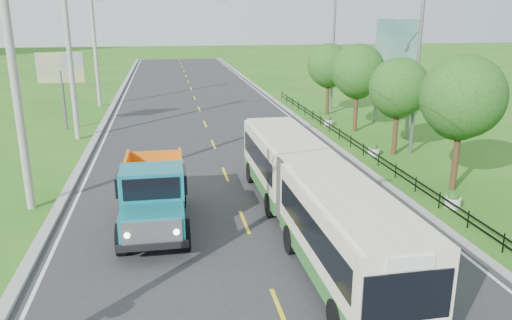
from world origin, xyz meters
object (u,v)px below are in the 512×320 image
object	(u,v)px
tree_third	(462,101)
tree_fifth	(358,73)
streetlight_mid	(415,66)
planter_mid	(374,150)
tree_back	(329,67)
billboard_left	(61,73)
planter_near	(453,201)
billboard_right	(395,50)
pole_mid	(71,57)
bus	(311,190)
pole_far	(95,46)
planter_far	(328,121)
streetlight_far	(331,49)
pole_near	(16,83)
dump_truck	(153,190)
tree_fourth	(398,90)

from	to	relation	value
tree_third	tree_fifth	world-z (taller)	tree_third
streetlight_mid	planter_mid	world-z (taller)	streetlight_mid
tree_back	billboard_left	bearing A→B (deg)	-173.69
planter_near	billboard_right	bearing A→B (deg)	75.20
pole_mid	tree_back	distance (m)	18.89
bus	billboard_right	bearing A→B (deg)	56.05
pole_far	tree_fifth	world-z (taller)	pole_far
planter_near	planter_far	size ratio (longest dim) A/B	1.00
streetlight_far	billboard_left	distance (m)	20.56
streetlight_far	planter_mid	distance (m)	14.88
pole_far	streetlight_far	distance (m)	19.56
pole_mid	planter_far	world-z (taller)	pole_mid
streetlight_far	bus	bearing A→B (deg)	-109.97
pole_near	billboard_left	size ratio (longest dim) A/B	1.92
planter_mid	dump_truck	bearing A→B (deg)	-146.83
tree_third	streetlight_far	size ratio (longest dim) A/B	0.66
pole_mid	tree_third	world-z (taller)	pole_mid
planter_far	streetlight_far	bearing A→B (deg)	71.20
planter_mid	billboard_left	xyz separation A→B (m)	(-18.10, 10.00, 3.58)
planter_near	dump_truck	size ratio (longest dim) A/B	0.11
pole_far	billboard_right	xyz separation A→B (m)	(20.56, -13.00, 0.25)
streetlight_far	bus	size ratio (longest dim) A/B	0.63
planter_far	billboard_right	world-z (taller)	billboard_right
pole_far	tree_fourth	world-z (taller)	pole_far
pole_far	planter_near	size ratio (longest dim) A/B	14.93
planter_mid	planter_far	size ratio (longest dim) A/B	1.00
pole_near	tree_fifth	distance (m)	21.31
streetlight_mid	planter_near	size ratio (longest dim) A/B	13.54
pole_mid	dump_truck	distance (m)	16.02
streetlight_far	pole_far	bearing A→B (deg)	165.19
billboard_right	pole_far	bearing A→B (deg)	147.70
billboard_left	tree_fourth	bearing A→B (deg)	-26.99
pole_near	streetlight_far	xyz separation A→B (m)	(18.90, 19.00, -0.19)
pole_mid	pole_far	distance (m)	12.00
tree_back	bus	bearing A→B (deg)	-109.71
tree_back	streetlight_far	distance (m)	2.37
planter_mid	dump_truck	distance (m)	14.28
planter_far	bus	size ratio (longest dim) A/B	0.05
bus	streetlight_mid	bearing A→B (deg)	47.35
tree_fourth	bus	world-z (taller)	tree_fourth
bus	dump_truck	size ratio (longest dim) A/B	2.36
pole_mid	dump_truck	size ratio (longest dim) A/B	1.65
tree_fourth	streetlight_far	size ratio (longest dim) A/B	0.60
billboard_left	dump_truck	bearing A→B (deg)	-70.81
tree_third	streetlight_far	xyz separation A→B (m)	(0.79, 19.86, 0.92)
pole_near	pole_far	distance (m)	24.00
pole_near	tree_third	bearing A→B (deg)	-2.71
planter_near	planter_mid	bearing A→B (deg)	90.00
pole_mid	bus	distance (m)	19.73
tree_fifth	tree_back	distance (m)	6.00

